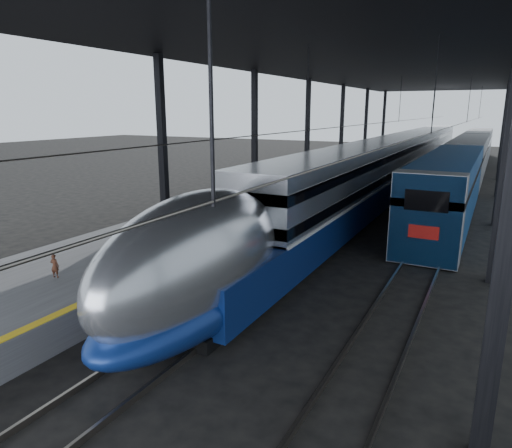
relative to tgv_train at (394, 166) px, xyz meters
The scene contains 8 objects.
ground 24.44m from the tgv_train, 94.71° to the right, with size 160.00×160.00×0.00m, color black.
platform 7.13m from the tgv_train, 142.12° to the right, with size 6.00×80.00×1.00m, color #4C4C4F.
yellow_strip 5.16m from the tgv_train, 122.25° to the right, with size 0.30×80.00×0.01m, color yellow.
rails 5.31m from the tgv_train, 59.70° to the right, with size 6.52×80.00×0.16m.
canopy 8.30m from the tgv_train, 91.33° to the right, with size 18.00×75.00×9.47m.
tgv_train is the anchor object (origin of this frame).
second_train 9.84m from the tgv_train, 59.45° to the left, with size 2.82×56.05×3.89m.
child 28.81m from the tgv_train, 100.19° to the right, with size 0.29×0.19×0.79m, color #4C2719.
Camera 1 is at (9.28, -13.48, 6.32)m, focal length 32.00 mm.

